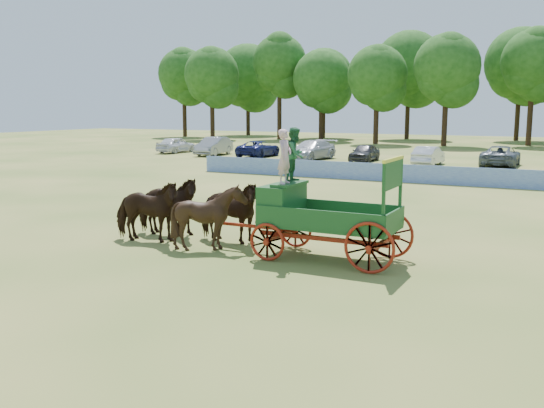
% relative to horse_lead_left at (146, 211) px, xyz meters
% --- Properties ---
extents(ground, '(160.00, 160.00, 0.00)m').
position_rel_horse_lead_left_xyz_m(ground, '(3.68, 1.33, -1.01)').
color(ground, tan).
rests_on(ground, ground).
extents(horse_lead_left, '(2.58, 1.57, 2.03)m').
position_rel_horse_lead_left_xyz_m(horse_lead_left, '(0.00, 0.00, 0.00)').
color(horse_lead_left, black).
rests_on(horse_lead_left, ground).
extents(horse_lead_right, '(2.56, 1.50, 2.03)m').
position_rel_horse_lead_left_xyz_m(horse_lead_right, '(0.00, 1.10, 0.00)').
color(horse_lead_right, black).
rests_on(horse_lead_right, ground).
extents(horse_wheel_left, '(2.18, 2.03, 2.03)m').
position_rel_horse_lead_left_xyz_m(horse_wheel_left, '(2.40, 0.00, 0.00)').
color(horse_wheel_left, black).
rests_on(horse_wheel_left, ground).
extents(horse_wheel_right, '(2.42, 1.13, 2.03)m').
position_rel_horse_lead_left_xyz_m(horse_wheel_right, '(2.40, 1.10, 0.00)').
color(horse_wheel_right, black).
rests_on(horse_wheel_right, ground).
extents(farm_dray, '(6.00, 2.00, 3.74)m').
position_rel_horse_lead_left_xyz_m(farm_dray, '(5.35, 0.58, 0.64)').
color(farm_dray, '#A52410').
rests_on(farm_dray, ground).
extents(sponsor_banner, '(26.00, 0.08, 1.05)m').
position_rel_horse_lead_left_xyz_m(sponsor_banner, '(2.68, 19.33, -0.49)').
color(sponsor_banner, '#1F40AA').
rests_on(sponsor_banner, ground).
extents(parked_cars, '(46.87, 7.13, 1.64)m').
position_rel_horse_lead_left_xyz_m(parked_cars, '(-0.44, 31.53, -0.25)').
color(parked_cars, silver).
rests_on(parked_cars, ground).
extents(treeline, '(94.19, 23.54, 15.34)m').
position_rel_horse_lead_left_xyz_m(treeline, '(2.73, 61.27, 8.14)').
color(treeline, '#382314').
rests_on(treeline, ground).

